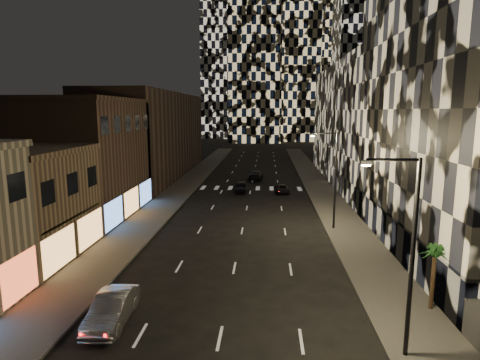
# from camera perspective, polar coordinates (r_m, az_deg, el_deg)

# --- Properties ---
(sidewalk_left) EXTENTS (4.00, 120.00, 0.15)m
(sidewalk_left) POSITION_cam_1_polar(r_m,az_deg,el_deg) (59.37, -8.12, -0.97)
(sidewalk_left) COLOR #47443F
(sidewalk_left) RESTS_ON ground
(sidewalk_right) EXTENTS (4.00, 120.00, 0.15)m
(sidewalk_right) POSITION_cam_1_polar(r_m,az_deg,el_deg) (58.63, 11.38, -1.20)
(sidewalk_right) COLOR #47443F
(sidewalk_right) RESTS_ON ground
(curb_left) EXTENTS (0.20, 120.00, 0.15)m
(curb_left) POSITION_cam_1_polar(r_m,az_deg,el_deg) (58.98, -6.13, -1.00)
(curb_left) COLOR #4C4C47
(curb_left) RESTS_ON ground
(curb_right) EXTENTS (0.20, 120.00, 0.15)m
(curb_right) POSITION_cam_1_polar(r_m,az_deg,el_deg) (58.38, 9.34, -1.18)
(curb_right) COLOR #4C4C47
(curb_right) RESTS_ON ground
(retail_tan) EXTENTS (10.00, 10.00, 8.00)m
(retail_tan) POSITION_cam_1_polar(r_m,az_deg,el_deg) (34.73, -29.93, -3.28)
(retail_tan) COLOR brown
(retail_tan) RESTS_ON ground
(retail_brown) EXTENTS (10.00, 15.00, 12.00)m
(retail_brown) POSITION_cam_1_polar(r_m,az_deg,el_deg) (45.16, -21.41, 2.68)
(retail_brown) COLOR #4A3629
(retail_brown) RESTS_ON ground
(retail_filler_left) EXTENTS (10.00, 40.00, 14.00)m
(retail_filler_left) POSITION_cam_1_polar(r_m,az_deg,el_deg) (69.87, -12.23, 6.24)
(retail_filler_left) COLOR #4A3629
(retail_filler_left) RESTS_ON ground
(midrise_base) EXTENTS (0.60, 25.00, 3.00)m
(midrise_base) POSITION_cam_1_polar(r_m,az_deg,el_deg) (34.48, 20.82, -6.97)
(midrise_base) COLOR #383838
(midrise_base) RESTS_ON ground
(midrise_filler_right) EXTENTS (16.00, 40.00, 18.00)m
(midrise_filler_right) POSITION_cam_1_polar(r_m,az_deg,el_deg) (66.51, 19.50, 7.47)
(midrise_filler_right) COLOR #232326
(midrise_filler_right) RESTS_ON ground
(tower_center_low) EXTENTS (18.00, 18.00, 95.00)m
(tower_center_low) POSITION_cam_1_polar(r_m,az_deg,el_deg) (151.56, 2.30, 23.71)
(tower_center_low) COLOR black
(tower_center_low) RESTS_ON ground
(streetlight_near) EXTENTS (2.55, 0.25, 9.00)m
(streetlight_near) POSITION_cam_1_polar(r_m,az_deg,el_deg) (19.01, 22.74, -8.49)
(streetlight_near) COLOR black
(streetlight_near) RESTS_ON sidewalk_right
(streetlight_far) EXTENTS (2.55, 0.25, 9.00)m
(streetlight_far) POSITION_cam_1_polar(r_m,az_deg,el_deg) (37.99, 13.08, 0.89)
(streetlight_far) COLOR black
(streetlight_far) RESTS_ON sidewalk_right
(car_silver_parked) EXTENTS (1.85, 4.85, 1.58)m
(car_silver_parked) POSITION_cam_1_polar(r_m,az_deg,el_deg) (23.14, -17.77, -17.08)
(car_silver_parked) COLOR #98989D
(car_silver_parked) RESTS_ON ground
(car_dark_midlane) EXTENTS (1.86, 4.33, 1.46)m
(car_dark_midlane) POSITION_cam_1_polar(r_m,az_deg,el_deg) (55.23, 0.20, -0.99)
(car_dark_midlane) COLOR black
(car_dark_midlane) RESTS_ON ground
(car_dark_oncoming) EXTENTS (2.50, 5.34, 1.51)m
(car_dark_oncoming) POSITION_cam_1_polar(r_m,az_deg,el_deg) (65.34, 2.26, 0.71)
(car_dark_oncoming) COLOR black
(car_dark_oncoming) RESTS_ON ground
(car_dark_rightlane) EXTENTS (2.20, 4.08, 1.09)m
(car_dark_rightlane) POSITION_cam_1_polar(r_m,az_deg,el_deg) (54.95, 5.95, -1.29)
(car_dark_rightlane) COLOR black
(car_dark_rightlane) RESTS_ON ground
(palm_tree) EXTENTS (1.88, 1.90, 3.72)m
(palm_tree) POSITION_cam_1_polar(r_m,az_deg,el_deg) (24.79, 25.99, -9.68)
(palm_tree) COLOR #47331E
(palm_tree) RESTS_ON sidewalk_right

